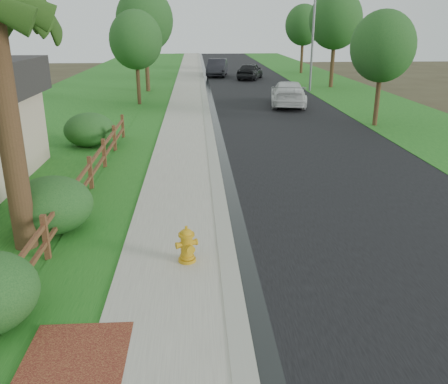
{
  "coord_description": "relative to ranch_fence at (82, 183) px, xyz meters",
  "views": [
    {
      "loc": [
        -0.25,
        -6.89,
        5.0
      ],
      "look_at": [
        0.44,
        4.55,
        0.92
      ],
      "focal_mm": 38.0,
      "sensor_mm": 36.0,
      "label": 1
    }
  ],
  "objects": [
    {
      "name": "verge_far",
      "position": [
        15.1,
        28.6,
        -0.6
      ],
      "size": [
        6.0,
        90.0,
        0.04
      ],
      "primitive_type": "cube",
      "color": "#185418",
      "rests_on": "ground"
    },
    {
      "name": "dark_car_far",
      "position": [
        5.6,
        35.54,
        0.23
      ],
      "size": [
        2.45,
        5.24,
        1.66
      ],
      "primitive_type": "imported",
      "rotation": [
        0.0,
        0.0,
        -0.14
      ],
      "color": "black",
      "rests_on": "road"
    },
    {
      "name": "shrub_b",
      "position": [
        -0.3,
        -1.98,
        0.09
      ],
      "size": [
        2.48,
        2.48,
        1.42
      ],
      "primitive_type": "ellipsoid",
      "rotation": [
        0.0,
        0.0,
        0.25
      ],
      "color": "#164019",
      "rests_on": "ground"
    },
    {
      "name": "tree_far_right",
      "position": [
        14.66,
        37.96,
        4.24
      ],
      "size": [
        3.77,
        3.77,
        6.94
      ],
      "color": "#3A2B18",
      "rests_on": "ground"
    },
    {
      "name": "boulder",
      "position": [
        -0.3,
        -1.79,
        -0.22
      ],
      "size": [
        1.25,
        0.98,
        0.79
      ],
      "primitive_type": "ellipsoid",
      "rotation": [
        0.0,
        0.0,
        0.09
      ],
      "color": "brown",
      "rests_on": "ground"
    },
    {
      "name": "grass_strip",
      "position": [
        0.8,
        28.6,
        -0.59
      ],
      "size": [
        1.6,
        90.0,
        0.06
      ],
      "primitive_type": "cube",
      "color": "#185418",
      "rests_on": "ground"
    },
    {
      "name": "ground",
      "position": [
        3.6,
        -6.4,
        -0.62
      ],
      "size": [
        120.0,
        120.0,
        0.0
      ],
      "primitive_type": "plane",
      "color": "#37301E"
    },
    {
      "name": "fire_hydrant",
      "position": [
        3.1,
        -4.0,
        -0.14
      ],
      "size": [
        0.54,
        0.44,
        0.83
      ],
      "color": "gold",
      "rests_on": "sidewalk"
    },
    {
      "name": "dark_car_mid",
      "position": [
        8.57,
        32.47,
        0.17
      ],
      "size": [
        3.16,
        4.83,
        1.53
      ],
      "primitive_type": "imported",
      "rotation": [
        0.0,
        0.0,
        2.81
      ],
      "color": "black",
      "rests_on": "road"
    },
    {
      "name": "tree_near_left",
      "position": [
        -0.3,
        18.09,
        3.42
      ],
      "size": [
        3.31,
        3.31,
        5.87
      ],
      "color": "#3A2B18",
      "rests_on": "ground"
    },
    {
      "name": "road",
      "position": [
        8.2,
        28.6,
        -0.61
      ],
      "size": [
        8.0,
        90.0,
        0.02
      ],
      "primitive_type": "cube",
      "color": "black",
      "rests_on": "ground"
    },
    {
      "name": "ranch_fence",
      "position": [
        0.0,
        0.0,
        0.0
      ],
      "size": [
        0.12,
        16.92,
        1.1
      ],
      "color": "#492718",
      "rests_on": "ground"
    },
    {
      "name": "streetlight",
      "position": [
        12.14,
        23.83,
        4.26
      ],
      "size": [
        1.99,
        0.47,
        8.61
      ],
      "color": "slate",
      "rests_on": "ground"
    },
    {
      "name": "lawn_near",
      "position": [
        -4.4,
        28.6,
        -0.6
      ],
      "size": [
        9.0,
        90.0,
        0.04
      ],
      "primitive_type": "cube",
      "color": "#185418",
      "rests_on": "ground"
    },
    {
      "name": "curb",
      "position": [
        4.0,
        28.6,
        -0.56
      ],
      "size": [
        0.4,
        90.0,
        0.12
      ],
      "primitive_type": "cube",
      "color": "gray",
      "rests_on": "ground"
    },
    {
      "name": "tree_near_right",
      "position": [
        12.6,
        10.48,
        3.33
      ],
      "size": [
        3.16,
        3.16,
        5.7
      ],
      "color": "#3A2B18",
      "rests_on": "ground"
    },
    {
      "name": "wet_gutter",
      "position": [
        4.35,
        28.6,
        -0.6
      ],
      "size": [
        0.5,
        90.0,
        0.0
      ],
      "primitive_type": "cube",
      "color": "black",
      "rests_on": "road"
    },
    {
      "name": "tree_mid_left",
      "position": [
        -0.3,
        24.39,
        4.61
      ],
      "size": [
        4.24,
        4.24,
        7.58
      ],
      "color": "#3A2B18",
      "rests_on": "ground"
    },
    {
      "name": "shrub_d",
      "position": [
        -1.21,
        6.97,
        0.11
      ],
      "size": [
        2.71,
        2.71,
        1.45
      ],
      "primitive_type": "ellipsoid",
      "rotation": [
        0.0,
        0.0,
        0.34
      ],
      "color": "#164019",
      "rests_on": "ground"
    },
    {
      "name": "white_suv",
      "position": [
        9.29,
        17.01,
        0.18
      ],
      "size": [
        2.95,
        5.6,
        1.55
      ],
      "primitive_type": "imported",
      "rotation": [
        0.0,
        0.0,
        2.99
      ],
      "color": "silver",
      "rests_on": "road"
    },
    {
      "name": "brick_patch",
      "position": [
        1.4,
        -7.4,
        -0.56
      ],
      "size": [
        1.6,
        2.4,
        0.11
      ],
      "primitive_type": "cube",
      "color": "maroon",
      "rests_on": "ground"
    },
    {
      "name": "tree_mid_right",
      "position": [
        14.57,
        26.01,
        4.67
      ],
      "size": [
        4.2,
        4.2,
        7.61
      ],
      "color": "#3A2B18",
      "rests_on": "ground"
    },
    {
      "name": "sidewalk",
      "position": [
        2.7,
        28.6,
        -0.57
      ],
      "size": [
        2.2,
        90.0,
        0.1
      ],
      "primitive_type": "cube",
      "color": "gray",
      "rests_on": "ground"
    }
  ]
}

